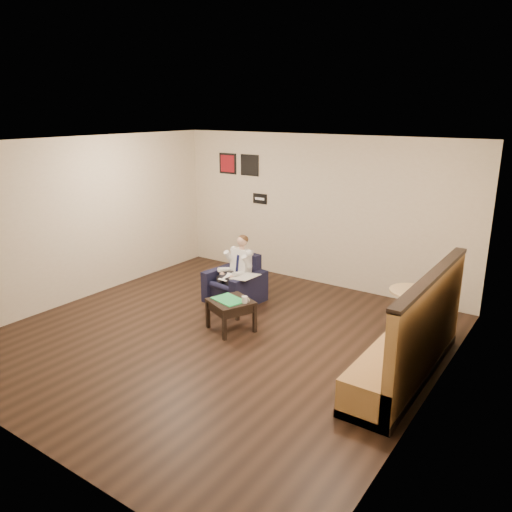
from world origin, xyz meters
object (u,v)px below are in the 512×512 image
Objects in this scene: armchair at (235,279)px; cafe_table at (410,316)px; smartphone at (242,299)px; coffee_mug at (245,300)px; green_folder at (229,300)px; side_table at (231,315)px; banquette at (407,324)px; seated_man at (230,272)px.

cafe_table is (3.01, 0.15, -0.01)m from armchair.
smartphone is (0.78, -0.85, 0.08)m from armchair.
cafe_table is (2.12, 1.09, -0.13)m from coffee_mug.
coffee_mug is (0.26, 0.05, 0.04)m from green_folder.
green_folder reaches higher than smartphone.
side_table is at bearing 10.65° from green_folder.
coffee_mug is at bearing -7.10° from smartphone.
banquette is 1.02m from cafe_table.
smartphone is at bearing -40.46° from armchair.
smartphone is 2.49m from banquette.
seated_man reaches higher than coffee_mug.
armchair is 1.74× the size of green_folder.
seated_man is 3.04m from cafe_table.
coffee_mug is 0.15m from smartphone.
cafe_table reaches higher than smartphone.
banquette is (2.60, 0.18, 0.45)m from side_table.
armchair is 0.18m from seated_man.
seated_man is 1.09m from green_folder.
coffee_mug is (0.89, -0.94, 0.13)m from armchair.
green_folder is 0.60× the size of cafe_table.
smartphone is at bearing 139.86° from coffee_mug.
seated_man reaches higher than armchair.
banquette reaches higher than coffee_mug.
green_folder is 3.21× the size of smartphone.
armchair is 8.23× the size of coffee_mug.
cafe_table is at bearing 25.76° from side_table.
armchair reaches higher than smartphone.
side_table is at bearing -45.47° from seated_man.
banquette is (2.64, 0.19, 0.20)m from green_folder.
green_folder is at bearing -169.35° from side_table.
armchair is 1.42× the size of side_table.
green_folder is (0.64, -0.88, -0.07)m from seated_man.
banquette is at bearing 4.15° from green_folder.
seated_man reaches higher than side_table.
seated_man is 1.89× the size of side_table.
coffee_mug is at bearing -176.58° from banquette.
seated_man is 10.92× the size of coffee_mug.
coffee_mug reaches higher than smartphone.
smartphone is (0.15, 0.14, -0.00)m from green_folder.
armchair is 0.31× the size of banquette.
green_folder is 0.21m from smartphone.
seated_man is 7.41× the size of smartphone.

